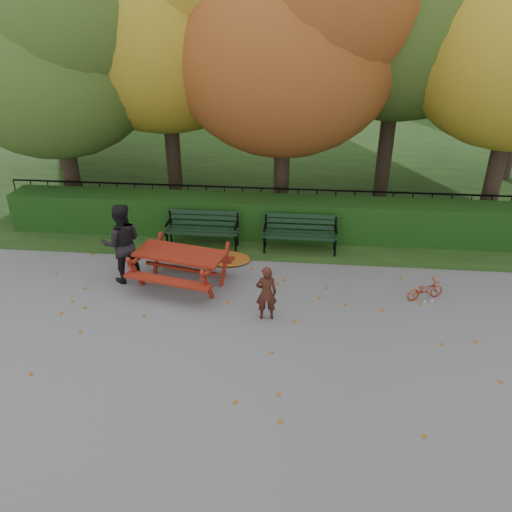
# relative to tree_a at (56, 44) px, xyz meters

# --- Properties ---
(ground) EXTENTS (90.00, 90.00, 0.00)m
(ground) POSITION_rel_tree_a_xyz_m (5.19, -5.58, -4.52)
(ground) COLOR slate
(ground) RESTS_ON ground
(grass_strip) EXTENTS (90.00, 90.00, 0.00)m
(grass_strip) POSITION_rel_tree_a_xyz_m (5.19, 8.42, -4.52)
(grass_strip) COLOR #1A3513
(grass_strip) RESTS_ON ground
(hedge) EXTENTS (13.00, 0.90, 1.00)m
(hedge) POSITION_rel_tree_a_xyz_m (5.19, -1.08, -4.02)
(hedge) COLOR black
(hedge) RESTS_ON ground
(iron_fence) EXTENTS (14.00, 0.04, 1.02)m
(iron_fence) POSITION_rel_tree_a_xyz_m (5.19, -0.28, -3.98)
(iron_fence) COLOR black
(iron_fence) RESTS_ON ground
(tree_a) EXTENTS (5.88, 5.60, 7.48)m
(tree_a) POSITION_rel_tree_a_xyz_m (0.00, 0.00, 0.00)
(tree_a) COLOR black
(tree_a) RESTS_ON ground
(tree_b) EXTENTS (6.72, 6.40, 8.79)m
(tree_b) POSITION_rel_tree_a_xyz_m (2.74, 1.17, 0.88)
(tree_b) COLOR black
(tree_b) RESTS_ON ground
(tree_c) EXTENTS (6.30, 6.00, 8.00)m
(tree_c) POSITION_rel_tree_a_xyz_m (6.02, 0.38, 0.30)
(tree_c) COLOR black
(tree_c) RESTS_ON ground
(bench_left) EXTENTS (1.80, 0.57, 0.88)m
(bench_left) POSITION_rel_tree_a_xyz_m (3.89, -1.88, -4.00)
(bench_left) COLOR black
(bench_left) RESTS_ON ground
(bench_right) EXTENTS (1.80, 0.57, 0.88)m
(bench_right) POSITION_rel_tree_a_xyz_m (6.29, -1.88, -4.00)
(bench_right) COLOR black
(bench_right) RESTS_ON ground
(picnic_table) EXTENTS (2.17, 1.89, 0.91)m
(picnic_table) POSITION_rel_tree_a_xyz_m (3.80, -3.86, -3.89)
(picnic_table) COLOR maroon
(picnic_table) RESTS_ON ground
(leaf_pile) EXTENTS (1.37, 1.16, 0.08)m
(leaf_pile) POSITION_rel_tree_a_xyz_m (4.57, -2.61, -4.48)
(leaf_pile) COLOR brown
(leaf_pile) RESTS_ON ground
(leaf_scatter) EXTENTS (9.00, 5.70, 0.01)m
(leaf_scatter) POSITION_rel_tree_a_xyz_m (5.19, -5.28, -4.51)
(leaf_scatter) COLOR brown
(leaf_scatter) RESTS_ON ground
(child) EXTENTS (0.45, 0.33, 1.12)m
(child) POSITION_rel_tree_a_xyz_m (5.70, -4.91, -3.96)
(child) COLOR #3B1B12
(child) RESTS_ON ground
(adult) EXTENTS (1.04, 0.92, 1.78)m
(adult) POSITION_rel_tree_a_xyz_m (2.52, -3.73, -3.63)
(adult) COLOR black
(adult) RESTS_ON ground
(bicycle) EXTENTS (0.85, 0.56, 0.42)m
(bicycle) POSITION_rel_tree_a_xyz_m (8.90, -3.89, -4.31)
(bicycle) COLOR #9B270E
(bicycle) RESTS_ON ground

